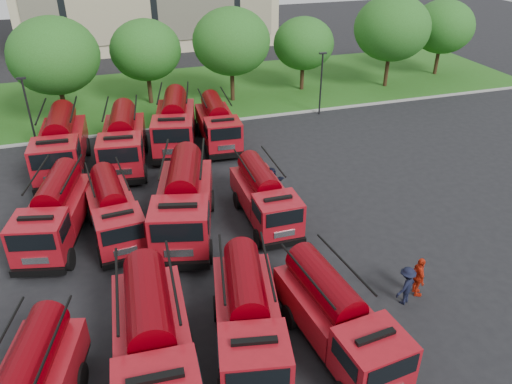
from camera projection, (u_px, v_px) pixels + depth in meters
ground at (237, 261)px, 24.15m from camera, size 140.00×140.00×0.00m
lawn at (160, 95)px, 45.66m from camera, size 70.00×16.00×0.12m
curb at (174, 127)px, 38.95m from camera, size 70.00×0.30×0.14m
tree_2 at (54, 56)px, 37.20m from camera, size 6.72×6.72×8.22m
tree_3 at (146, 50)px, 41.46m from camera, size 5.88×5.88×7.19m
tree_4 at (231, 41)px, 41.81m from camera, size 6.55×6.55×8.01m
tree_5 at (304, 43)px, 44.92m from camera, size 5.46×5.46×6.68m
tree_6 at (392, 28)px, 45.24m from camera, size 6.89×6.89×8.42m
tree_7 at (443, 27)px, 49.08m from camera, size 6.05×6.05×7.39m
lamp_post_0 at (28, 109)px, 34.32m from camera, size 0.60×0.25×5.11m
lamp_post_1 at (321, 80)px, 40.15m from camera, size 0.60×0.25×5.11m
fire_truck_1 at (153, 345)px, 17.23m from camera, size 3.12×7.72×3.45m
fire_truck_2 at (248, 317)px, 18.64m from camera, size 3.66×7.18×3.12m
fire_truck_3 at (337, 318)px, 18.68m from camera, size 2.99×6.87×3.03m
fire_truck_4 at (55, 213)px, 25.02m from camera, size 3.95×7.36×3.19m
fire_truck_5 at (114, 211)px, 25.38m from camera, size 2.84×6.66×2.95m
fire_truck_6 at (184, 201)px, 25.62m from camera, size 4.57×8.30×3.59m
fire_truck_7 at (264, 196)px, 26.69m from camera, size 2.41×6.47×2.93m
fire_truck_8 at (61, 144)px, 31.78m from camera, size 3.38×8.12×3.61m
fire_truck_9 at (123, 140)px, 32.51m from camera, size 3.61×7.93×3.48m
fire_truck_10 at (175, 123)px, 35.06m from camera, size 4.22×8.13×3.53m
fire_truck_11 at (217, 123)px, 35.55m from camera, size 2.88×6.99×3.11m
firefighter_2 at (415, 294)px, 22.11m from camera, size 0.93×1.26×1.92m
firefighter_3 at (403, 302)px, 21.65m from camera, size 1.34×1.07×1.84m
firefighter_4 at (120, 261)px, 24.19m from camera, size 0.87×0.77×1.48m
firefighter_5 at (271, 198)px, 29.51m from camera, size 1.88×0.96×1.95m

